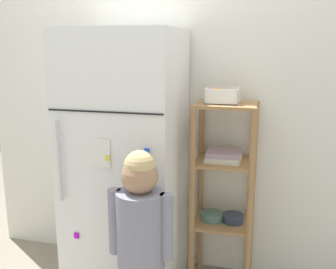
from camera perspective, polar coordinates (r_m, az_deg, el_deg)
The scene contains 5 objects.
kitchen_wall_back at distance 2.59m, azimuth -1.41°, elevation 2.89°, with size 2.47×0.03×2.08m, color silver.
refrigerator at distance 2.38m, azimuth -6.10°, elevation -4.25°, with size 0.65×0.63×1.58m.
child_standing at distance 1.97m, azimuth -3.97°, elevation -13.57°, with size 0.33×0.24×1.01m.
pantry_shelf_unit at distance 2.41m, azimuth 8.07°, elevation -6.90°, with size 0.37×0.32×1.16m.
fruit_bin at distance 2.29m, azimuth 7.80°, elevation 5.54°, with size 0.19×0.17×0.09m.
Camera 1 is at (0.71, -2.11, 1.48)m, focal length 41.93 mm.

